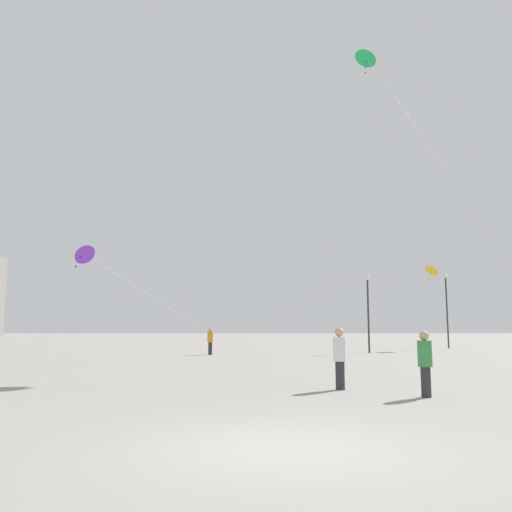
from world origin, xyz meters
name	(u,v)px	position (x,y,z in m)	size (l,w,h in m)	color
ground_plane	(283,449)	(0.00, 0.00, 0.00)	(300.00, 300.00, 0.00)	gray
person_in_green	(425,361)	(3.79, 5.36, 0.86)	(0.34, 0.34, 1.57)	#2D2D33
person_in_orange	(210,340)	(-2.67, 25.61, 0.90)	(0.36, 0.36, 1.64)	#2D2D33
person_in_white	(340,355)	(2.02, 6.96, 0.90)	(0.36, 0.36, 1.65)	#2D2D33
kite_violet_diamond	(86,255)	(-8.03, 17.45, 5.03)	(6.01, 8.85, 4.23)	purple
kite_amber_diamond	(429,271)	(13.54, 32.76, 5.96)	(17.09, 7.93, 5.15)	yellow
kite_emerald_diamond	(367,60)	(5.90, 18.94, 15.73)	(5.65, 8.76, 14.96)	green
lamppost_east	(446,299)	(15.86, 35.70, 3.93)	(0.36, 0.36, 6.02)	#2D2D30
lamppost_west	(368,301)	(7.57, 27.63, 3.42)	(0.36, 0.36, 5.11)	#2D2D30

